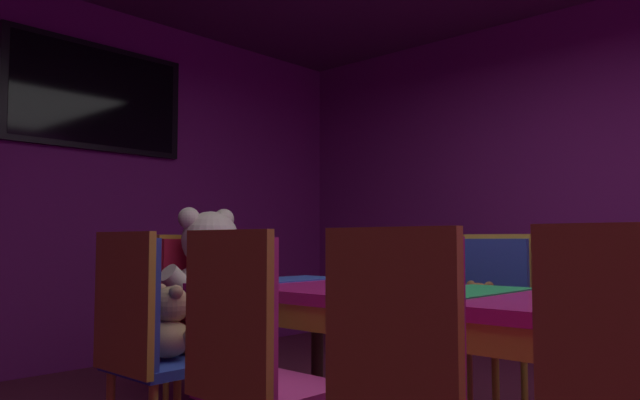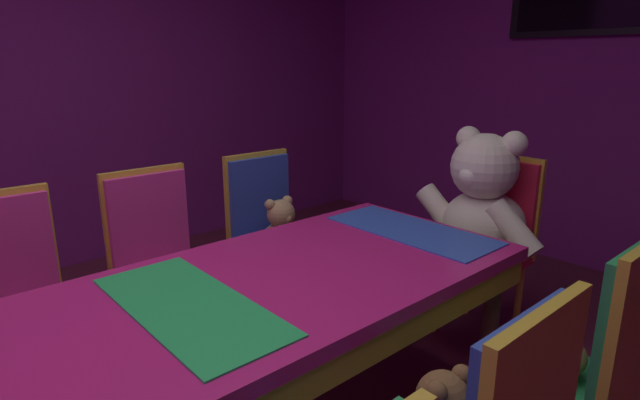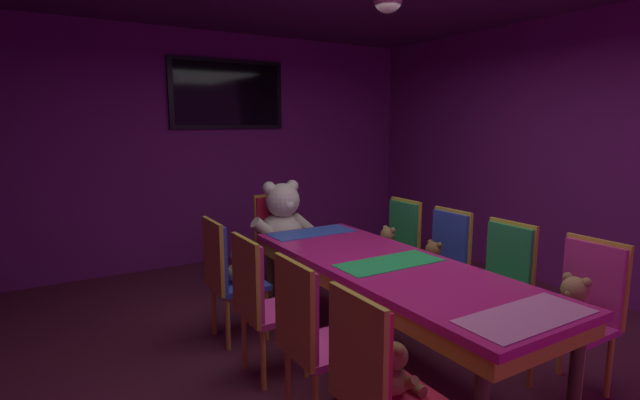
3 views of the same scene
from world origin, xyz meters
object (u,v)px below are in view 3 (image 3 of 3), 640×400
Objects in this scene: chair_left_3 at (223,268)px; chair_left_2 at (257,294)px; chair_left_0 at (370,374)px; king_teddy_bear at (283,221)px; chair_right_1 at (503,274)px; teddy_left_3 at (241,266)px; chair_left_1 at (306,327)px; teddy_right_0 at (573,304)px; chair_right_3 at (399,240)px; chair_right_0 at (586,300)px; wall_tv at (228,94)px; throne_chair at (276,232)px; teddy_left_0 at (395,371)px; teddy_right_2 at (432,260)px; teddy_right_3 at (387,243)px; banquet_table at (389,275)px; chair_right_2 at (445,255)px.

chair_left_2 is at bearing -89.89° from chair_left_3.
king_teddy_bear is at bearing 71.50° from chair_left_0.
teddy_left_3 is at bearing -36.89° from chair_right_1.
chair_left_1 is 2.89× the size of teddy_right_0.
teddy_left_3 is 2.01m from chair_right_1.
chair_left_3 is 1.00× the size of chair_right_3.
chair_left_0 is 1.00× the size of chair_right_0.
chair_left_3 is 2.54m from chair_right_0.
chair_left_3 is (-0.03, 1.26, 0.00)m from chair_left_1.
wall_tv is (0.89, 2.18, 1.45)m from chair_left_3.
teddy_right_0 is at bearing 14.89° from throne_chair.
wall_tv is at bearing 79.89° from teddy_left_0.
chair_left_0 is at bearing 37.88° from teddy_right_2.
chair_left_0 is 3.30× the size of teddy_right_3.
banquet_table is 2.60× the size of chair_right_3.
chair_left_3 and chair_right_0 have the same top height.
chair_left_2 and throne_chair have the same top height.
teddy_left_3 is at bearing -22.93° from teddy_right_2.
wall_tv is at bearing 180.00° from king_teddy_bear.
teddy_left_3 is (0.15, -0.00, -0.01)m from chair_left_3.
chair_right_2 reaches higher than teddy_right_2.
chair_left_1 is at bearing -87.67° from chair_left_2.
teddy_right_2 is (1.60, 0.03, -0.02)m from chair_left_2.
chair_left_2 is 2.00m from teddy_right_0.
chair_right_0 is at bearing -77.74° from wall_tv.
chair_right_3 is 0.69× the size of wall_tv.
teddy_left_3 is 1.62m from chair_right_3.
chair_left_3 reaches higher than teddy_right_0.
banquet_table is 0.93m from chair_left_2.
teddy_left_3 is 1.59m from teddy_right_2.
chair_left_1 is 1.00× the size of chair_left_3.
chair_right_1 reaches higher than teddy_left_0.
chair_right_3 reaches higher than teddy_right_0.
chair_right_0 and chair_right_1 have the same top height.
teddy_right_0 is at bearing 90.30° from teddy_right_2.
chair_left_1 is 1.00× the size of chair_left_2.
chair_left_3 is (-0.03, 1.85, 0.00)m from chair_left_0.
teddy_left_3 is at bearing 128.68° from banquet_table.
banquet_table is 2.60× the size of chair_right_2.
banquet_table is 1.18m from teddy_right_3.
chair_left_1 is at bearing -95.38° from teddy_left_3.
king_teddy_bear is at bearing 90.00° from banquet_table.
chair_left_3 is at bearing -112.13° from wall_tv.
teddy_left_0 is 0.28× the size of chair_right_3.
chair_right_1 and chair_right_2 have the same top height.
chair_left_1 is at bearing 20.53° from chair_right_2.
king_teddy_bear is (-0.73, 0.73, 0.17)m from teddy_right_3.
chair_right_0 is 0.69× the size of wall_tv.
banquet_table is 1.27m from chair_right_3.
teddy_left_3 reaches higher than teddy_right_3.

